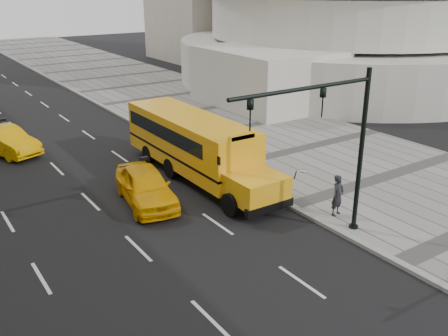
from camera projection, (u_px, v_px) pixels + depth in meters
ground at (112, 196)px, 22.75m from camera, size 140.00×140.00×0.00m
sidewalk_museum at (306, 148)px, 29.01m from camera, size 12.00×140.00×0.15m
curb_museum at (221, 169)px, 25.86m from camera, size 0.30×140.00×0.15m
school_bus at (193, 142)px, 24.66m from camera, size 2.96×11.56×3.19m
taxi_near at (146, 186)px, 21.79m from camera, size 2.69×5.01×1.62m
taxi_far at (6, 141)px, 28.07m from camera, size 3.17×4.95×1.54m
pedestrian at (338, 195)px, 20.35m from camera, size 0.70×0.52×1.74m
traffic_signal at (336, 137)px, 17.44m from camera, size 6.18×0.36×6.40m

